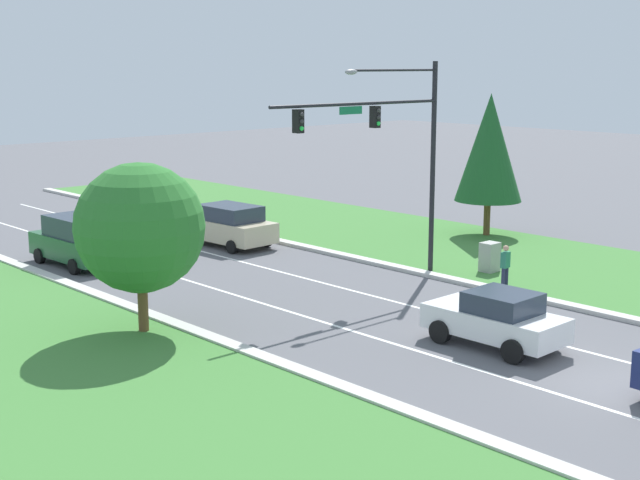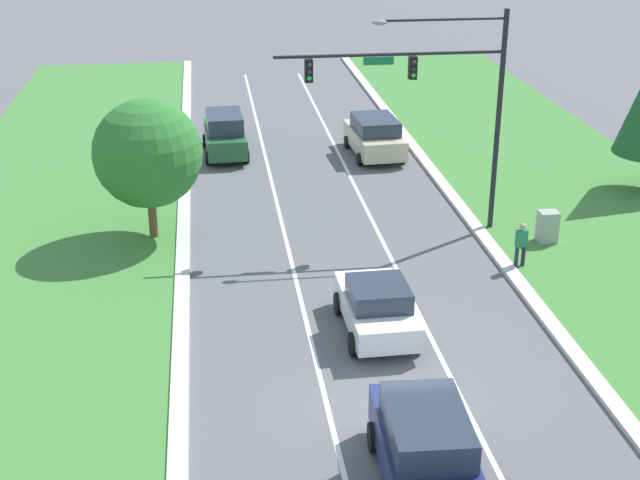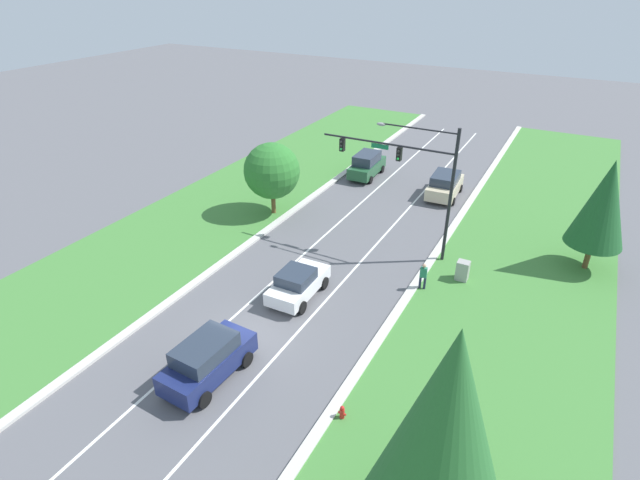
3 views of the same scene
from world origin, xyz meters
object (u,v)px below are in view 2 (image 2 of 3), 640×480
at_px(navy_suv, 425,447).
at_px(oak_near_left_tree, 148,154).
at_px(forest_suv, 225,134).
at_px(utility_cabinet, 547,228).
at_px(champagne_suv, 375,136).
at_px(white_sedan, 377,307).
at_px(pedestrian, 521,243).
at_px(traffic_signal_mast, 438,89).

height_order(navy_suv, oak_near_left_tree, oak_near_left_tree).
xyz_separation_m(forest_suv, utility_cabinet, (11.54, -12.60, -0.42)).
height_order(forest_suv, champagne_suv, forest_suv).
bearing_deg(white_sedan, pedestrian, 32.76).
distance_m(white_sedan, oak_near_left_tree, 11.14).
relative_size(champagne_suv, pedestrian, 2.79).
bearing_deg(oak_near_left_tree, traffic_signal_mast, -3.87).
bearing_deg(champagne_suv, utility_cabinet, -72.47).
bearing_deg(utility_cabinet, white_sedan, -142.17).
height_order(white_sedan, utility_cabinet, white_sedan).
bearing_deg(pedestrian, oak_near_left_tree, -26.85).
distance_m(forest_suv, oak_near_left_tree, 10.87).
bearing_deg(navy_suv, traffic_signal_mast, 78.02).
relative_size(champagne_suv, oak_near_left_tree, 0.88).
relative_size(utility_cabinet, oak_near_left_tree, 0.24).
relative_size(forest_suv, oak_near_left_tree, 0.87).
height_order(utility_cabinet, pedestrian, pedestrian).
bearing_deg(white_sedan, oak_near_left_tree, 129.07).
height_order(traffic_signal_mast, oak_near_left_tree, traffic_signal_mast).
bearing_deg(forest_suv, utility_cabinet, -49.42).
distance_m(champagne_suv, navy_suv, 24.96).
xyz_separation_m(champagne_suv, pedestrian, (2.61, -13.53, -0.04)).
relative_size(white_sedan, oak_near_left_tree, 0.79).
bearing_deg(pedestrian, champagne_suv, -86.97).
xyz_separation_m(traffic_signal_mast, white_sedan, (-3.60, -7.60, -4.73)).
bearing_deg(champagne_suv, forest_suv, 168.47).
relative_size(traffic_signal_mast, pedestrian, 4.99).
bearing_deg(white_sedan, forest_suv, 101.07).
xyz_separation_m(white_sedan, utility_cabinet, (7.60, 5.90, -0.23)).
bearing_deg(traffic_signal_mast, champagne_suv, 92.09).
distance_m(traffic_signal_mast, oak_near_left_tree, 10.85).
xyz_separation_m(traffic_signal_mast, forest_suv, (-7.54, 10.90, -4.54)).
distance_m(traffic_signal_mast, utility_cabinet, 6.59).
bearing_deg(pedestrian, white_sedan, 25.82).
height_order(traffic_signal_mast, navy_suv, traffic_signal_mast).
bearing_deg(navy_suv, oak_near_left_tree, 115.96).
relative_size(white_sedan, forest_suv, 0.91).
xyz_separation_m(pedestrian, oak_near_left_tree, (-12.84, 4.41, 2.42)).
bearing_deg(utility_cabinet, navy_suv, -120.98).
bearing_deg(forest_suv, white_sedan, -79.89).
bearing_deg(oak_near_left_tree, navy_suv, -66.79).
xyz_separation_m(traffic_signal_mast, champagne_suv, (-0.36, 9.84, -4.62)).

